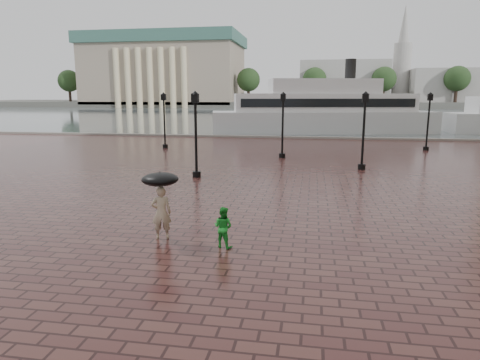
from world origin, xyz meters
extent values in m
plane|color=#3B1C1B|center=(0.00, 0.00, 0.00)|extent=(300.00, 300.00, 0.00)
plane|color=#4E5A5F|center=(0.00, 92.00, 0.00)|extent=(240.00, 240.00, 0.00)
cube|color=slate|center=(0.00, 32.00, 0.00)|extent=(80.00, 0.60, 0.30)
cube|color=#4C4C47|center=(0.00, 160.00, 1.00)|extent=(300.00, 60.00, 2.00)
cube|color=gray|center=(-55.00, 145.00, 12.00)|extent=(55.00, 30.00, 22.00)
cube|color=#356156|center=(-55.00, 145.00, 24.00)|extent=(57.00, 32.00, 4.00)
cube|color=#A09C97|center=(10.00, 150.00, 9.00)|extent=(30.00, 22.00, 14.00)
cube|color=#A09C97|center=(45.00, 150.00, 7.50)|extent=(25.00, 22.00, 11.00)
cylinder|color=#A09C97|center=(30.00, 150.00, 12.00)|extent=(6.00, 6.00, 20.00)
cone|color=#A09C97|center=(30.00, 150.00, 26.00)|extent=(5.00, 5.00, 18.00)
cylinder|color=#2D2119|center=(-90.00, 138.00, 4.00)|extent=(1.00, 1.00, 8.00)
sphere|color=#1F3719|center=(-90.00, 138.00, 9.50)|extent=(8.00, 8.00, 8.00)
cylinder|color=#2D2119|center=(-67.50, 138.00, 4.00)|extent=(1.00, 1.00, 8.00)
sphere|color=#1F3719|center=(-67.50, 138.00, 9.50)|extent=(8.00, 8.00, 8.00)
cylinder|color=#2D2119|center=(-45.00, 138.00, 4.00)|extent=(1.00, 1.00, 8.00)
sphere|color=#1F3719|center=(-45.00, 138.00, 9.50)|extent=(8.00, 8.00, 8.00)
cylinder|color=#2D2119|center=(-22.50, 138.00, 4.00)|extent=(1.00, 1.00, 8.00)
sphere|color=#1F3719|center=(-22.50, 138.00, 9.50)|extent=(8.00, 8.00, 8.00)
cylinder|color=#2D2119|center=(0.00, 138.00, 4.00)|extent=(1.00, 1.00, 8.00)
sphere|color=#1F3719|center=(0.00, 138.00, 9.50)|extent=(8.00, 8.00, 8.00)
cylinder|color=#2D2119|center=(22.50, 138.00, 4.00)|extent=(1.00, 1.00, 8.00)
sphere|color=#1F3719|center=(22.50, 138.00, 9.50)|extent=(8.00, 8.00, 8.00)
cylinder|color=#2D2119|center=(45.00, 138.00, 4.00)|extent=(1.00, 1.00, 8.00)
sphere|color=#1F3719|center=(45.00, 138.00, 9.50)|extent=(8.00, 8.00, 8.00)
cylinder|color=black|center=(-6.00, 10.00, 0.15)|extent=(0.44, 0.44, 0.30)
cylinder|color=black|center=(-6.00, 10.00, 2.00)|extent=(0.14, 0.14, 4.00)
cube|color=black|center=(-6.00, 10.00, 4.15)|extent=(0.35, 0.35, 0.50)
sphere|color=beige|center=(-6.00, 10.00, 4.15)|extent=(0.28, 0.28, 0.28)
cylinder|color=black|center=(3.00, 14.00, 0.15)|extent=(0.44, 0.44, 0.30)
cylinder|color=black|center=(3.00, 14.00, 2.00)|extent=(0.14, 0.14, 4.00)
cube|color=black|center=(3.00, 14.00, 4.15)|extent=(0.35, 0.35, 0.50)
sphere|color=beige|center=(3.00, 14.00, 4.15)|extent=(0.28, 0.28, 0.28)
cylinder|color=black|center=(-12.00, 22.00, 0.15)|extent=(0.44, 0.44, 0.30)
cylinder|color=black|center=(-12.00, 22.00, 2.00)|extent=(0.14, 0.14, 4.00)
cube|color=black|center=(-12.00, 22.00, 4.15)|extent=(0.35, 0.35, 0.50)
sphere|color=beige|center=(-12.00, 22.00, 4.15)|extent=(0.28, 0.28, 0.28)
cylinder|color=black|center=(9.00, 24.00, 0.15)|extent=(0.44, 0.44, 0.30)
cylinder|color=black|center=(9.00, 24.00, 2.00)|extent=(0.14, 0.14, 4.00)
cube|color=black|center=(9.00, 24.00, 4.15)|extent=(0.35, 0.35, 0.50)
sphere|color=beige|center=(9.00, 24.00, 4.15)|extent=(0.28, 0.28, 0.28)
cylinder|color=black|center=(-2.00, 18.00, 0.15)|extent=(0.44, 0.44, 0.30)
cylinder|color=black|center=(-2.00, 18.00, 2.00)|extent=(0.14, 0.14, 4.00)
cube|color=black|center=(-2.00, 18.00, 4.15)|extent=(0.35, 0.35, 0.50)
sphere|color=beige|center=(-2.00, 18.00, 4.15)|extent=(0.28, 0.28, 0.28)
imported|color=tan|center=(-4.36, 0.08, 0.82)|extent=(0.69, 0.56, 1.64)
imported|color=green|center=(-2.37, -0.32, 0.60)|extent=(0.69, 0.61, 1.19)
cube|color=silver|center=(1.11, 39.38, 1.22)|extent=(26.24, 11.60, 2.45)
cube|color=silver|center=(1.11, 39.38, 3.47)|extent=(21.08, 9.68, 2.04)
cube|color=silver|center=(1.11, 39.38, 5.31)|extent=(12.98, 7.28, 1.63)
cylinder|color=black|center=(4.09, 40.05, 7.14)|extent=(1.22, 1.22, 2.45)
cube|color=black|center=(1.70, 36.74, 3.47)|extent=(18.94, 4.37, 0.92)
cube|color=black|center=(0.51, 42.02, 3.47)|extent=(18.94, 4.37, 0.92)
cylinder|color=black|center=(-4.36, 0.08, 1.40)|extent=(0.02, 0.02, 0.95)
ellipsoid|color=black|center=(-4.36, 0.08, 1.85)|extent=(1.10, 1.10, 0.39)
camera|label=1|loc=(0.09, -11.84, 4.32)|focal=32.00mm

